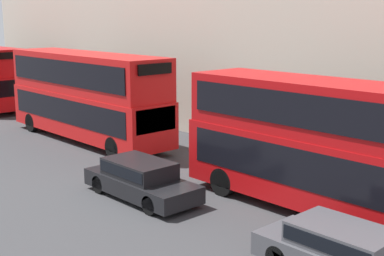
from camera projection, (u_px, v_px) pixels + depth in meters
name	position (u px, v px, depth m)	size (l,w,h in m)	color
bus_leading	(343.00, 145.00, 16.25)	(2.59, 11.13, 4.24)	#B20C0F
bus_second_in_queue	(87.00, 93.00, 26.64)	(2.59, 10.98, 4.40)	red
car_dark_sedan	(345.00, 251.00, 12.73)	(1.76, 4.43, 1.32)	#47474C
car_hatchback	(141.00, 178.00, 18.44)	(1.76, 4.55, 1.33)	black
pedestrian	(142.00, 122.00, 27.94)	(0.36, 0.36, 1.61)	maroon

